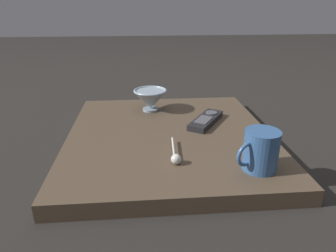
# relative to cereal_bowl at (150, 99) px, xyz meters

# --- Properties ---
(ground_plane) EXTENTS (6.00, 6.00, 0.00)m
(ground_plane) POSITION_rel_cereal_bowl_xyz_m (0.05, -0.20, -0.09)
(ground_plane) COLOR black
(table) EXTENTS (0.61, 0.67, 0.04)m
(table) POSITION_rel_cereal_bowl_xyz_m (0.05, -0.20, -0.07)
(table) COLOR #4C3D2D
(table) RESTS_ON ground
(cereal_bowl) EXTENTS (0.12, 0.12, 0.08)m
(cereal_bowl) POSITION_rel_cereal_bowl_xyz_m (0.00, 0.00, 0.00)
(cereal_bowl) COLOR #8C9EAD
(cereal_bowl) RESTS_ON table
(coffee_mug) EXTENTS (0.11, 0.08, 0.10)m
(coffee_mug) POSITION_rel_cereal_bowl_xyz_m (0.24, -0.44, 0.01)
(coffee_mug) COLOR #33598C
(coffee_mug) RESTS_ON table
(teaspoon) EXTENTS (0.03, 0.14, 0.03)m
(teaspoon) POSITION_rel_cereal_bowl_xyz_m (0.05, -0.39, -0.03)
(teaspoon) COLOR silver
(teaspoon) RESTS_ON table
(tv_remote_near) EXTENTS (0.14, 0.18, 0.02)m
(tv_remote_near) POSITION_rel_cereal_bowl_xyz_m (0.18, -0.14, -0.03)
(tv_remote_near) COLOR black
(tv_remote_near) RESTS_ON table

